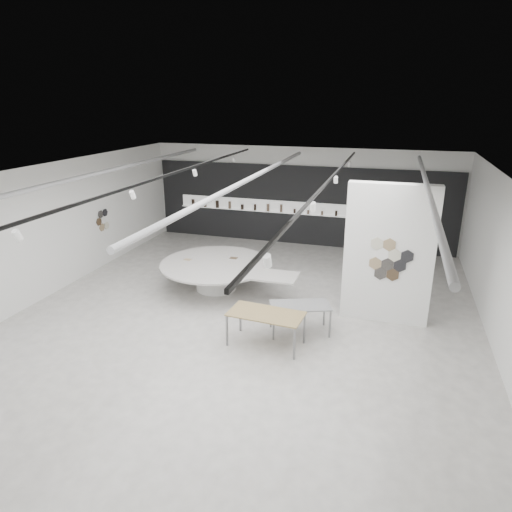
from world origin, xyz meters
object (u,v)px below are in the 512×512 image
(sample_table_wood, at_px, (266,316))
(sample_table_stone, at_px, (300,307))
(display_island, at_px, (218,272))
(partition_column, at_px, (388,255))
(kitchen_counter, at_px, (377,241))

(sample_table_wood, bearing_deg, sample_table_stone, 52.21)
(display_island, bearing_deg, sample_table_wood, -50.10)
(partition_column, relative_size, sample_table_wood, 2.00)
(sample_table_wood, height_order, sample_table_stone, sample_table_wood)
(display_island, bearing_deg, kitchen_counter, 48.31)
(display_island, distance_m, sample_table_wood, 3.60)
(partition_column, xyz_separation_m, sample_table_stone, (-1.95, -1.35, -1.12))
(sample_table_wood, bearing_deg, display_island, 129.63)
(sample_table_wood, xyz_separation_m, kitchen_counter, (2.15, 7.71, -0.26))
(partition_column, height_order, display_island, partition_column)
(sample_table_stone, relative_size, kitchen_counter, 0.90)
(display_island, bearing_deg, partition_column, -6.73)
(sample_table_wood, relative_size, sample_table_stone, 1.11)
(kitchen_counter, bearing_deg, partition_column, -91.62)
(partition_column, relative_size, sample_table_stone, 2.23)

